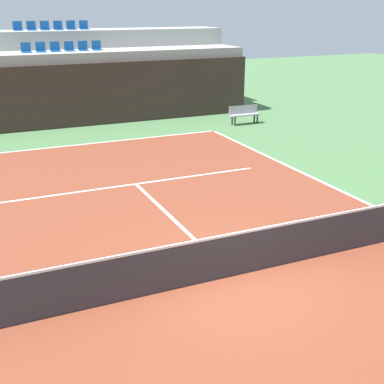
{
  "coord_description": "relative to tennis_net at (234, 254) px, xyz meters",
  "views": [
    {
      "loc": [
        -4.66,
        -8.35,
        5.29
      ],
      "look_at": [
        -0.04,
        2.0,
        1.2
      ],
      "focal_mm": 48.6,
      "sensor_mm": 36.0,
      "label": 1
    }
  ],
  "objects": [
    {
      "name": "stands_tier_upper",
      "position": [
        0.0,
        19.15,
        1.55
      ],
      "size": [
        17.68,
        2.4,
        4.11
      ],
      "primitive_type": "cube",
      "color": "#9E9E99",
      "rests_on": "ground_plane"
    },
    {
      "name": "tennis_net",
      "position": [
        0.0,
        0.0,
        0.0
      ],
      "size": [
        11.08,
        0.08,
        1.07
      ],
      "color": "black",
      "rests_on": "court_surface"
    },
    {
      "name": "baseline_far",
      "position": [
        0.0,
        11.95,
        -0.5
      ],
      "size": [
        11.0,
        0.1,
        0.0
      ],
      "primitive_type": "cube",
      "color": "white",
      "rests_on": "court_surface"
    },
    {
      "name": "stands_tier_lower",
      "position": [
        0.0,
        16.75,
        1.12
      ],
      "size": [
        17.68,
        2.4,
        3.26
      ],
      "primitive_type": "cube",
      "color": "#9E9E99",
      "rests_on": "ground_plane"
    },
    {
      "name": "centre_service_line",
      "position": [
        0.0,
        3.2,
        -0.5
      ],
      "size": [
        0.1,
        6.4,
        0.0
      ],
      "primitive_type": "cube",
      "color": "white",
      "rests_on": "court_surface"
    },
    {
      "name": "back_wall",
      "position": [
        0.0,
        15.4,
        0.9
      ],
      "size": [
        17.68,
        0.3,
        2.83
      ],
      "primitive_type": "cube",
      "color": "#33231E",
      "rests_on": "ground_plane"
    },
    {
      "name": "ground_plane",
      "position": [
        0.0,
        0.0,
        -0.51
      ],
      "size": [
        80.0,
        80.0,
        0.0
      ],
      "primitive_type": "plane",
      "color": "#477042"
    },
    {
      "name": "court_surface",
      "position": [
        0.0,
        0.0,
        -0.5
      ],
      "size": [
        11.0,
        24.0,
        0.01
      ],
      "primitive_type": "cube",
      "color": "brown",
      "rests_on": "ground_plane"
    },
    {
      "name": "service_line_far",
      "position": [
        0.0,
        6.4,
        -0.5
      ],
      "size": [
        8.26,
        0.1,
        0.0
      ],
      "primitive_type": "cube",
      "color": "white",
      "rests_on": "court_surface"
    },
    {
      "name": "seating_row_lower",
      "position": [
        0.0,
        16.84,
        2.88
      ],
      "size": [
        3.69,
        0.44,
        0.44
      ],
      "color": "#145193",
      "rests_on": "stands_tier_lower"
    },
    {
      "name": "seating_row_upper",
      "position": [
        0.0,
        19.24,
        3.73
      ],
      "size": [
        3.69,
        0.44,
        0.44
      ],
      "color": "#145193",
      "rests_on": "stands_tier_upper"
    },
    {
      "name": "player_bench",
      "position": [
        7.44,
        12.72,
        -0.0
      ],
      "size": [
        1.5,
        0.4,
        0.85
      ],
      "color": "#99999E",
      "rests_on": "ground_plane"
    }
  ]
}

